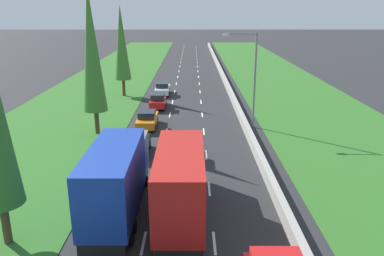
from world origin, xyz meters
The scene contains 15 objects.
ground_plane centered at (0.00, 60.00, 0.00)m, with size 300.00×300.00×0.00m, color #28282B.
grass_verge_left centered at (-12.65, 60.00, 0.02)m, with size 14.00×140.00×0.04m, color #2D6623.
grass_verge_right centered at (14.35, 60.00, 0.02)m, with size 14.00×140.00×0.04m, color #2D6623.
median_barrier centered at (5.70, 60.00, 0.42)m, with size 0.44×120.00×0.85m, color #9E9B93.
lane_markings centered at (0.00, 60.00, 0.01)m, with size 3.64×116.00×0.01m.
blue_box_truck_left_lane centered at (-3.46, 17.98, 2.18)m, with size 2.46×9.40×4.18m.
black_hatchback_left_lane centered at (-3.63, 27.15, 0.84)m, with size 1.74×3.90×1.72m.
red_box_truck_centre_lane centered at (0.03, 17.60, 2.18)m, with size 2.46×9.40×4.18m.
orange_sedan_left_lane centered at (-3.68, 34.42, 0.81)m, with size 1.82×4.50×1.64m.
black_hatchback_centre_lane centered at (-0.14, 26.73, 0.84)m, with size 1.74×3.90×1.72m.
red_hatchback_left_lane centered at (-3.27, 41.85, 0.84)m, with size 1.74×3.90×1.72m.
white_sedan_left_lane centered at (-3.26, 49.16, 0.81)m, with size 1.82×4.50×1.64m.
poplar_tree_second centered at (-8.05, 32.45, 7.62)m, with size 2.13×2.13×13.13m.
poplar_tree_third centered at (-8.29, 48.45, 6.81)m, with size 2.09×2.09×11.52m.
street_light_mast centered at (6.19, 34.46, 5.23)m, with size 3.20×0.28×9.00m.
Camera 1 is at (0.65, -1.61, 11.11)m, focal length 36.34 mm.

